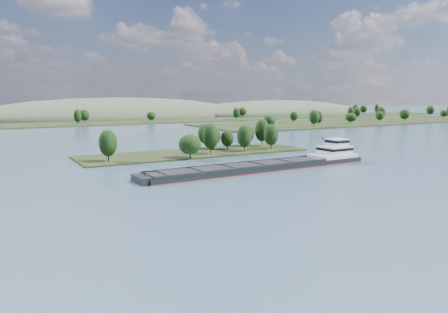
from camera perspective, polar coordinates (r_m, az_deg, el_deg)
ground at (r=139.41m, az=7.13°, el=-2.54°), size 1800.00×1800.00×0.00m
tree_island at (r=191.85m, az=-1.90°, el=1.73°), size 100.00×33.27×14.53m
right_bank at (r=427.13m, az=17.57°, el=4.46°), size 320.00×90.00×15.42m
back_shoreline at (r=400.25m, az=-16.81°, el=4.22°), size 900.00×60.00×15.37m
hill_east at (r=573.60m, az=6.89°, el=5.53°), size 260.00×140.00×36.00m
hill_west at (r=510.30m, az=-13.64°, el=5.04°), size 320.00×160.00×44.00m
cargo_barge at (r=153.57m, az=6.64°, el=-0.97°), size 88.89×13.83×11.98m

